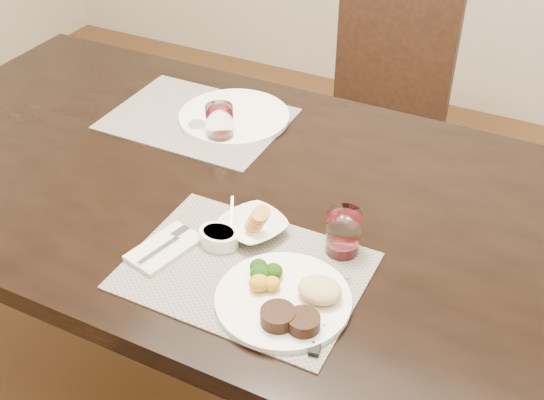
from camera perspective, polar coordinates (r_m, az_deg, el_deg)
The scene contains 14 objects.
ground_plane at distance 2.09m, azimuth -1.14°, elevation -16.03°, with size 4.50×4.50×0.00m, color #472B17.
dining_table at distance 1.61m, azimuth -1.42°, elevation -1.54°, with size 2.00×1.00×0.75m.
chair_far at distance 2.43m, azimuth 9.04°, elevation 7.67°, with size 0.42×0.42×0.90m.
placemat_near at distance 1.35m, azimuth -2.26°, elevation -5.92°, with size 0.46×0.34×0.00m, color slate.
placemat_far at distance 1.84m, azimuth -6.22°, elevation 6.78°, with size 0.46×0.34×0.00m, color slate.
dinner_plate at distance 1.27m, azimuth 1.38°, elevation -8.29°, with size 0.26×0.26×0.05m.
napkin_fork at distance 1.41m, azimuth -8.99°, elevation -3.99°, with size 0.12×0.17×0.01m.
steak_knife at distance 1.24m, azimuth 4.38°, elevation -10.55°, with size 0.04×0.21×0.01m.
cracker_bowl at distance 1.43m, azimuth -1.55°, elevation -2.22°, with size 0.17×0.17×0.06m.
sauce_ramekin at distance 1.40m, azimuth -4.46°, elevation -3.09°, with size 0.08×0.13×0.07m.
wine_glass_near at distance 1.37m, azimuth 5.97°, elevation -2.87°, with size 0.07×0.07×0.10m.
far_plate at distance 1.83m, azimuth -3.18°, elevation 6.99°, with size 0.29×0.29×0.01m, color white.
wine_glass_far at distance 1.72m, azimuth -4.38°, elevation 6.28°, with size 0.07×0.07×0.10m.
salt_cellar at distance 1.79m, azimuth -6.28°, elevation 6.05°, with size 0.05×0.05×0.02m.
Camera 1 is at (0.60, -1.11, 1.67)m, focal length 45.00 mm.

